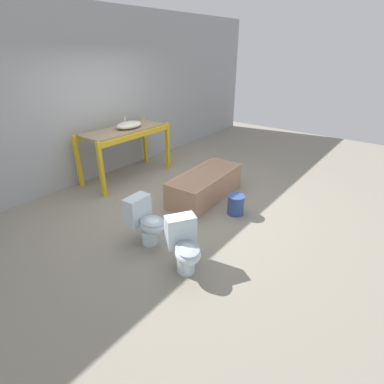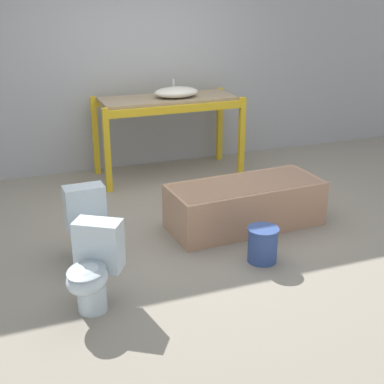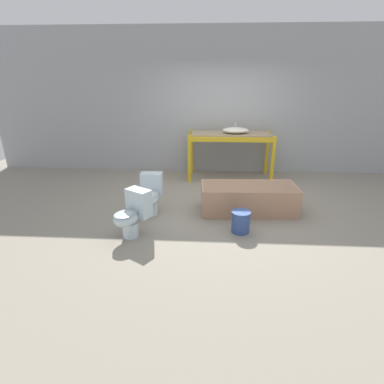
% 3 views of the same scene
% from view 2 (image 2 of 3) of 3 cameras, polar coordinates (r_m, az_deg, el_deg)
% --- Properties ---
extents(ground_plane, '(12.00, 12.00, 0.00)m').
position_cam_2_polar(ground_plane, '(5.78, 0.14, -2.61)').
color(ground_plane, gray).
extents(warehouse_wall_rear, '(10.80, 0.08, 3.20)m').
position_cam_2_polar(warehouse_wall_rear, '(7.21, -5.72, 15.27)').
color(warehouse_wall_rear, '#9EA0A3').
rests_on(warehouse_wall_rear, ground_plane).
extents(shelving_rack, '(1.82, 0.78, 1.02)m').
position_cam_2_polar(shelving_rack, '(6.86, -2.60, 8.76)').
color(shelving_rack, gold).
rests_on(shelving_rack, ground_plane).
extents(sink_basin, '(0.56, 0.38, 0.21)m').
position_cam_2_polar(sink_basin, '(6.78, -1.68, 10.60)').
color(sink_basin, silver).
rests_on(sink_basin, shelving_rack).
extents(bathtub_main, '(1.60, 0.73, 0.47)m').
position_cam_2_polar(bathtub_main, '(5.49, 5.71, -1.02)').
color(bathtub_main, tan).
rests_on(bathtub_main, ground_plane).
extents(toilet_near, '(0.57, 0.64, 0.66)m').
position_cam_2_polar(toilet_near, '(4.16, -10.49, -7.83)').
color(toilet_near, silver).
rests_on(toilet_near, ground_plane).
extents(toilet_far, '(0.37, 0.56, 0.66)m').
position_cam_2_polar(toilet_far, '(4.86, -10.91, -3.42)').
color(toilet_far, silver).
rests_on(toilet_far, ground_plane).
extents(bucket_white, '(0.28, 0.28, 0.32)m').
position_cam_2_polar(bucket_white, '(4.85, 7.54, -5.50)').
color(bucket_white, '#334C8C').
rests_on(bucket_white, ground_plane).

